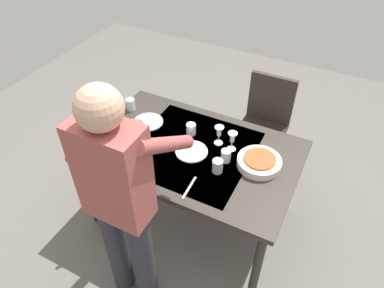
{
  "coord_description": "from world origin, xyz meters",
  "views": [
    {
      "loc": [
        -0.85,
        1.68,
        2.46
      ],
      "look_at": [
        0.0,
        0.0,
        0.8
      ],
      "focal_mm": 33.26,
      "sensor_mm": 36.0,
      "label": 1
    }
  ],
  "objects_px": {
    "dining_table": "(192,157)",
    "water_cup_near_left": "(217,166)",
    "water_cup_near_right": "(131,104)",
    "water_cup_far_right": "(226,156)",
    "dinner_plate_far": "(148,122)",
    "person_server": "(121,199)",
    "water_cup_far_left": "(191,129)",
    "wine_glass_right": "(232,138)",
    "chair_near": "(265,119)",
    "serving_bowl_pasta": "(259,162)",
    "dinner_plate_near": "(192,151)",
    "wine_bottle": "(106,146)",
    "side_bowl_salad": "(115,131)",
    "wine_glass_left": "(219,132)"
  },
  "relations": [
    {
      "from": "wine_glass_left",
      "to": "water_cup_far_left",
      "type": "relative_size",
      "value": 1.71
    },
    {
      "from": "wine_bottle",
      "to": "wine_glass_right",
      "type": "height_order",
      "value": "wine_bottle"
    },
    {
      "from": "chair_near",
      "to": "water_cup_near_left",
      "type": "xyz_separation_m",
      "value": [
        0.04,
        0.98,
        0.27
      ]
    },
    {
      "from": "wine_bottle",
      "to": "side_bowl_salad",
      "type": "distance_m",
      "value": 0.27
    },
    {
      "from": "water_cup_near_left",
      "to": "dinner_plate_far",
      "type": "bearing_deg",
      "value": -19.12
    },
    {
      "from": "chair_near",
      "to": "serving_bowl_pasta",
      "type": "distance_m",
      "value": 0.86
    },
    {
      "from": "water_cup_near_right",
      "to": "water_cup_near_left",
      "type": "bearing_deg",
      "value": 160.29
    },
    {
      "from": "water_cup_near_right",
      "to": "dinner_plate_far",
      "type": "xyz_separation_m",
      "value": [
        -0.22,
        0.09,
        -0.04
      ]
    },
    {
      "from": "water_cup_far_left",
      "to": "side_bowl_salad",
      "type": "distance_m",
      "value": 0.57
    },
    {
      "from": "water_cup_near_right",
      "to": "water_cup_far_right",
      "type": "distance_m",
      "value": 0.95
    },
    {
      "from": "wine_bottle",
      "to": "side_bowl_salad",
      "type": "relative_size",
      "value": 1.64
    },
    {
      "from": "side_bowl_salad",
      "to": "water_cup_near_right",
      "type": "bearing_deg",
      "value": -76.5
    },
    {
      "from": "dining_table",
      "to": "wine_glass_left",
      "type": "xyz_separation_m",
      "value": [
        -0.14,
        -0.15,
        0.18
      ]
    },
    {
      "from": "wine_bottle",
      "to": "water_cup_near_left",
      "type": "xyz_separation_m",
      "value": [
        -0.73,
        -0.23,
        -0.06
      ]
    },
    {
      "from": "person_server",
      "to": "water_cup_far_left",
      "type": "xyz_separation_m",
      "value": [
        0.03,
        -0.89,
        -0.17
      ]
    },
    {
      "from": "wine_bottle",
      "to": "dinner_plate_near",
      "type": "xyz_separation_m",
      "value": [
        -0.49,
        -0.32,
        -0.1
      ]
    },
    {
      "from": "wine_glass_right",
      "to": "dinner_plate_far",
      "type": "distance_m",
      "value": 0.7
    },
    {
      "from": "wine_glass_left",
      "to": "water_cup_near_left",
      "type": "bearing_deg",
      "value": 112.1
    },
    {
      "from": "water_cup_near_left",
      "to": "water_cup_near_right",
      "type": "height_order",
      "value": "same"
    },
    {
      "from": "dining_table",
      "to": "dinner_plate_near",
      "type": "height_order",
      "value": "dinner_plate_near"
    },
    {
      "from": "wine_glass_left",
      "to": "water_cup_far_left",
      "type": "height_order",
      "value": "wine_glass_left"
    },
    {
      "from": "dining_table",
      "to": "water_cup_near_left",
      "type": "bearing_deg",
      "value": 154.48
    },
    {
      "from": "dining_table",
      "to": "water_cup_far_left",
      "type": "bearing_deg",
      "value": -60.61
    },
    {
      "from": "dinner_plate_near",
      "to": "dining_table",
      "type": "bearing_deg",
      "value": -68.64
    },
    {
      "from": "water_cup_far_right",
      "to": "dinner_plate_far",
      "type": "bearing_deg",
      "value": -9.84
    },
    {
      "from": "person_server",
      "to": "water_cup_far_right",
      "type": "distance_m",
      "value": 0.82
    },
    {
      "from": "dinner_plate_near",
      "to": "wine_glass_right",
      "type": "bearing_deg",
      "value": -147.14
    },
    {
      "from": "wine_glass_left",
      "to": "water_cup_near_left",
      "type": "relative_size",
      "value": 1.54
    },
    {
      "from": "dinner_plate_far",
      "to": "wine_glass_right",
      "type": "bearing_deg",
      "value": -179.56
    },
    {
      "from": "dining_table",
      "to": "serving_bowl_pasta",
      "type": "bearing_deg",
      "value": -172.73
    },
    {
      "from": "wine_bottle",
      "to": "water_cup_near_right",
      "type": "relative_size",
      "value": 3.05
    },
    {
      "from": "side_bowl_salad",
      "to": "dinner_plate_near",
      "type": "relative_size",
      "value": 0.78
    },
    {
      "from": "dining_table",
      "to": "wine_bottle",
      "type": "xyz_separation_m",
      "value": [
        0.48,
        0.34,
        0.18
      ]
    },
    {
      "from": "serving_bowl_pasta",
      "to": "dinner_plate_far",
      "type": "bearing_deg",
      "value": -3.75
    },
    {
      "from": "side_bowl_salad",
      "to": "dinner_plate_far",
      "type": "relative_size",
      "value": 0.78
    },
    {
      "from": "wine_glass_left",
      "to": "wine_glass_right",
      "type": "relative_size",
      "value": 1.0
    },
    {
      "from": "water_cup_far_left",
      "to": "dinner_plate_far",
      "type": "height_order",
      "value": "water_cup_far_left"
    },
    {
      "from": "water_cup_near_right",
      "to": "dinner_plate_far",
      "type": "height_order",
      "value": "water_cup_near_right"
    },
    {
      "from": "wine_glass_right",
      "to": "dinner_plate_far",
      "type": "bearing_deg",
      "value": 0.44
    },
    {
      "from": "water_cup_near_right",
      "to": "dining_table",
      "type": "bearing_deg",
      "value": 162.59
    },
    {
      "from": "person_server",
      "to": "dining_table",
      "type": "bearing_deg",
      "value": -94.3
    },
    {
      "from": "wine_glass_right",
      "to": "dinner_plate_near",
      "type": "bearing_deg",
      "value": 32.86
    },
    {
      "from": "dining_table",
      "to": "dinner_plate_near",
      "type": "distance_m",
      "value": 0.08
    },
    {
      "from": "side_bowl_salad",
      "to": "dinner_plate_far",
      "type": "height_order",
      "value": "side_bowl_salad"
    },
    {
      "from": "water_cup_far_left",
      "to": "water_cup_near_left",
      "type": "bearing_deg",
      "value": 141.01
    },
    {
      "from": "wine_bottle",
      "to": "serving_bowl_pasta",
      "type": "bearing_deg",
      "value": -157.04
    },
    {
      "from": "serving_bowl_pasta",
      "to": "wine_bottle",
      "type": "bearing_deg",
      "value": 22.96
    },
    {
      "from": "wine_glass_right",
      "to": "dinner_plate_near",
      "type": "xyz_separation_m",
      "value": [
        0.24,
        0.15,
        -0.1
      ]
    },
    {
      "from": "water_cup_near_right",
      "to": "water_cup_far_right",
      "type": "relative_size",
      "value": 1.06
    },
    {
      "from": "dining_table",
      "to": "wine_glass_left",
      "type": "distance_m",
      "value": 0.27
    }
  ]
}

